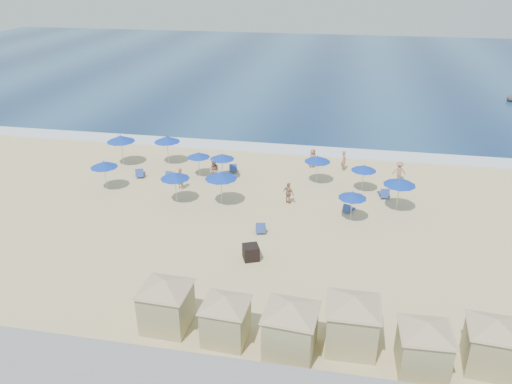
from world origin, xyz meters
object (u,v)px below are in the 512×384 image
cabana_3 (353,315)px  umbrella_2 (167,139)px  cabana_0 (166,297)px  umbrella_6 (221,175)px  umbrella_7 (318,159)px  umbrella_10 (400,182)px  cabana_4 (425,340)px  umbrella_1 (104,164)px  umbrella_3 (175,176)px  umbrella_0 (121,139)px  umbrella_4 (199,155)px  cabana_2 (291,321)px  umbrella_9 (364,168)px  beachgoer_0 (180,179)px  beachgoer_2 (288,193)px  trash_bin (251,252)px  beachgoer_4 (313,158)px  cabana_1 (225,312)px  beachgoer_3 (399,171)px  cabana_5 (493,337)px  umbrella_5 (222,157)px  umbrella_8 (353,195)px  beachgoer_5 (344,160)px  beachgoer_1 (214,171)px

cabana_3 → umbrella_2: 24.73m
cabana_0 → umbrella_6: cabana_0 is taller
umbrella_6 → umbrella_7: size_ratio=1.12×
cabana_3 → umbrella_7: (-2.87, 17.59, 0.28)m
cabana_0 → umbrella_10: bearing=51.7°
umbrella_10 → cabana_4: bearing=-89.8°
umbrella_1 → cabana_3: bearing=-36.8°
umbrella_3 → umbrella_6: bearing=4.3°
umbrella_0 → umbrella_4: umbrella_0 is taller
cabana_2 → umbrella_10: cabana_2 is taller
umbrella_9 → beachgoer_0: bearing=-170.8°
cabana_0 → umbrella_7: bearing=72.9°
umbrella_2 → beachgoer_2: umbrella_2 is taller
umbrella_0 → umbrella_1: bearing=-79.8°
trash_bin → umbrella_7: umbrella_7 is taller
umbrella_4 → beachgoer_4: 9.36m
umbrella_1 → umbrella_10: 20.96m
cabana_1 → beachgoer_3: (8.79, 19.75, -0.67)m
cabana_0 → umbrella_1: cabana_0 is taller
cabana_3 → umbrella_10: (2.85, 13.94, 0.45)m
cabana_5 → umbrella_5: cabana_5 is taller
umbrella_7 → umbrella_9: 3.52m
umbrella_1 → umbrella_3: (5.83, -1.14, 0.05)m
trash_bin → umbrella_1: umbrella_1 is taller
umbrella_6 → beachgoer_2: bearing=12.9°
umbrella_10 → cabana_0: bearing=-128.3°
umbrella_8 → umbrella_4: bearing=155.8°
beachgoer_2 → umbrella_6: bearing=46.7°
cabana_1 → beachgoer_5: size_ratio=2.47×
umbrella_6 → umbrella_4: bearing=123.0°
cabana_5 → umbrella_5: bearing=132.6°
umbrella_1 → umbrella_8: umbrella_1 is taller
beachgoer_4 → beachgoer_1: bearing=151.8°
trash_bin → beachgoer_5: 15.29m
umbrella_0 → umbrella_7: umbrella_0 is taller
cabana_2 → umbrella_3: (-9.71, 13.20, 0.40)m
cabana_0 → umbrella_5: 17.28m
umbrella_0 → umbrella_3: (6.70, -5.98, -0.27)m
umbrella_6 → umbrella_2: bearing=133.2°
umbrella_2 → beachgoer_3: umbrella_2 is taller
trash_bin → umbrella_9: 12.41m
cabana_1 → beachgoer_3: cabana_1 is taller
beachgoer_1 → beachgoer_2: size_ratio=1.13×
beachgoer_3 → umbrella_7: bearing=8.1°
umbrella_9 → umbrella_7: bearing=166.2°
beachgoer_0 → beachgoer_4: (9.25, 6.23, -0.04)m
cabana_3 → umbrella_3: (-12.27, 12.39, 0.34)m
umbrella_9 → cabana_2: bearing=-100.1°
cabana_2 → umbrella_9: size_ratio=2.14×
cabana_1 → umbrella_7: (2.60, 18.17, 0.50)m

